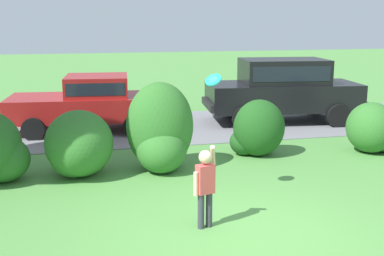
# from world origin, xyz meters

# --- Properties ---
(ground_plane) EXTENTS (80.00, 80.00, 0.00)m
(ground_plane) POSITION_xyz_m (0.00, 0.00, 0.00)
(ground_plane) COLOR #518E42
(driveway_strip) EXTENTS (28.00, 4.40, 0.02)m
(driveway_strip) POSITION_xyz_m (0.00, 7.48, 0.01)
(driveway_strip) COLOR slate
(driveway_strip) RESTS_ON ground
(shrub_centre_left) EXTENTS (1.36, 1.59, 1.33)m
(shrub_centre_left) POSITION_xyz_m (-2.36, 3.45, 0.61)
(shrub_centre_left) COLOR #33702B
(shrub_centre_left) RESTS_ON ground
(shrub_centre) EXTENTS (1.40, 1.36, 1.84)m
(shrub_centre) POSITION_xyz_m (-0.69, 3.48, 0.81)
(shrub_centre) COLOR #33702B
(shrub_centre) RESTS_ON ground
(shrub_centre_right) EXTENTS (1.24, 1.00, 1.31)m
(shrub_centre_right) POSITION_xyz_m (1.64, 4.05, 0.60)
(shrub_centre_right) COLOR #1E511C
(shrub_centre_right) RESTS_ON ground
(shrub_far_end) EXTENTS (1.29, 1.20, 1.19)m
(shrub_far_end) POSITION_xyz_m (4.43, 3.70, 0.56)
(shrub_far_end) COLOR #33702B
(shrub_far_end) RESTS_ON ground
(parked_sedan) EXTENTS (4.54, 2.38, 1.56)m
(parked_sedan) POSITION_xyz_m (-2.01, 7.54, 0.85)
(parked_sedan) COLOR maroon
(parked_sedan) RESTS_ON ground
(parked_suv) EXTENTS (4.85, 2.45, 1.92)m
(parked_suv) POSITION_xyz_m (3.72, 7.44, 1.08)
(parked_suv) COLOR black
(parked_suv) RESTS_ON ground
(child_thrower) EXTENTS (0.41, 0.34, 1.29)m
(child_thrower) POSITION_xyz_m (-0.53, 0.42, 0.72)
(child_thrower) COLOR #383842
(child_thrower) RESTS_ON ground
(frisbee) EXTENTS (0.31, 0.27, 0.25)m
(frisbee) POSITION_xyz_m (-0.11, 1.52, 2.11)
(frisbee) COLOR #1EB7B2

